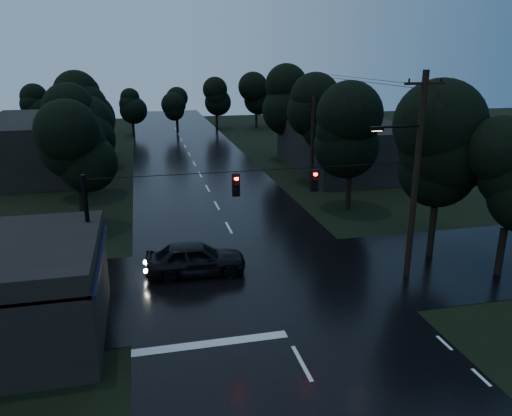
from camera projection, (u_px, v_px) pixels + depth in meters
name	position (u px, v px, depth m)	size (l,w,h in m)	color
main_road	(208.00, 189.00, 41.21)	(12.00, 120.00, 0.02)	black
cross_street	(257.00, 281.00, 24.47)	(60.00, 9.00, 0.02)	black
building_far_right	(348.00, 147.00, 47.31)	(10.00, 14.00, 4.40)	black
building_far_left	(44.00, 145.00, 46.75)	(10.00, 16.00, 5.00)	black
utility_pole_main	(415.00, 173.00, 23.58)	(3.50, 0.30, 10.00)	black
utility_pole_far	(312.00, 142.00, 40.00)	(2.00, 0.30, 7.50)	black
anchor_pole_left	(90.00, 244.00, 21.03)	(0.18, 0.18, 6.00)	black
span_signals	(275.00, 182.00, 22.10)	(15.00, 0.37, 1.12)	black
tree_corner_near	(441.00, 148.00, 25.78)	(4.48, 4.48, 9.44)	black
tree_left_a	(76.00, 147.00, 30.27)	(3.92, 3.92, 8.26)	black
tree_left_b	(79.00, 124.00, 37.47)	(4.20, 4.20, 8.85)	black
tree_left_c	(83.00, 106.00, 46.54)	(4.48, 4.48, 9.44)	black
tree_right_a	(352.00, 131.00, 34.05)	(4.20, 4.20, 8.85)	black
tree_right_b	(320.00, 112.00, 41.51)	(4.48, 4.48, 9.44)	black
tree_right_c	(292.00, 98.00, 50.84)	(4.76, 4.76, 10.03)	black
car	(196.00, 258.00, 25.03)	(2.01, 5.00, 1.70)	black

